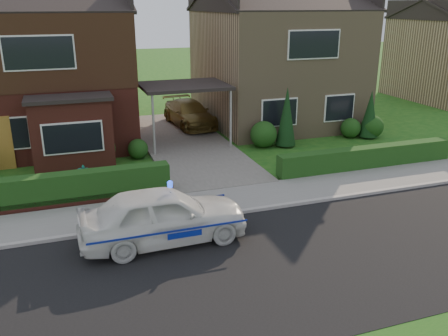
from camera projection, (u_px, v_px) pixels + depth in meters
name	position (u px, v px, depth m)	size (l,w,h in m)	color
ground	(296.00, 260.00, 12.02)	(120.00, 120.00, 0.00)	#185115
road	(296.00, 260.00, 12.02)	(60.00, 6.00, 0.02)	black
kerb	(251.00, 210.00, 14.72)	(60.00, 0.16, 0.12)	#9E9993
sidewalk	(239.00, 198.00, 15.66)	(60.00, 2.00, 0.10)	slate
driveway	(186.00, 143.00, 21.81)	(3.80, 12.00, 0.12)	#666059
house_left	(43.00, 58.00, 21.38)	(7.50, 9.53, 7.25)	maroon
house_right	(275.00, 53.00, 25.09)	(7.50, 8.06, 7.25)	#997F5D
carport_link	(184.00, 87.00, 20.91)	(3.80, 3.00, 2.77)	black
dwarf_wall	(53.00, 204.00, 14.89)	(7.70, 0.25, 0.36)	maroon
hedge_left	(54.00, 207.00, 15.08)	(7.50, 0.55, 0.90)	#1B3E13
hedge_right	(365.00, 169.00, 18.58)	(7.50, 0.55, 0.80)	#1B3E13
shrub_left_mid	(99.00, 149.00, 18.86)	(1.32, 1.32, 1.32)	#1B3E13
shrub_left_near	(138.00, 149.00, 19.70)	(0.84, 0.84, 0.84)	#1B3E13
shrub_right_near	(264.00, 134.00, 21.19)	(1.20, 1.20, 1.20)	#1B3E13
shrub_right_mid	(351.00, 128.00, 22.75)	(0.96, 0.96, 0.96)	#1B3E13
shrub_right_far	(372.00, 127.00, 22.77)	(1.08, 1.08, 1.08)	#1B3E13
conifer_a	(286.00, 118.00, 21.10)	(0.90, 0.90, 2.60)	black
conifer_b	(370.00, 116.00, 22.52)	(0.90, 0.90, 2.20)	black
police_car	(163.00, 216.00, 12.70)	(4.12, 4.52, 1.69)	silver
driveway_car	(189.00, 113.00, 24.53)	(1.78, 4.37, 1.27)	brown
potted_plant_a	(84.00, 177.00, 16.64)	(0.40, 0.27, 0.77)	gray
potted_plant_b	(134.00, 180.00, 16.26)	(0.36, 0.45, 0.82)	gray
potted_plant_c	(152.00, 179.00, 16.47)	(0.42, 0.42, 0.74)	gray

